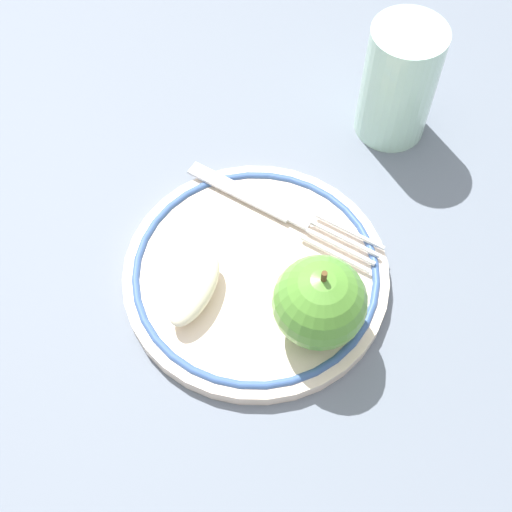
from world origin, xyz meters
TOP-DOWN VIEW (x-y plane):
  - ground_plane at (0.00, 0.00)m, footprint 2.00×2.00m
  - plate at (0.01, -0.01)m, footprint 0.20×0.20m
  - apple_red_whole at (-0.01, -0.07)m, footprint 0.07×0.07m
  - apple_slice_front at (-0.03, 0.02)m, footprint 0.07×0.03m
  - fork at (0.06, 0.00)m, footprint 0.03×0.17m
  - drinking_glass at (0.20, -0.04)m, footprint 0.06×0.06m

SIDE VIEW (x-z plane):
  - ground_plane at x=0.00m, z-range 0.00..0.00m
  - plate at x=0.01m, z-range 0.00..0.02m
  - fork at x=0.06m, z-range 0.02..0.02m
  - apple_slice_front at x=-0.03m, z-range 0.02..0.04m
  - apple_red_whole at x=-0.01m, z-range 0.01..0.08m
  - drinking_glass at x=0.20m, z-range 0.00..0.11m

